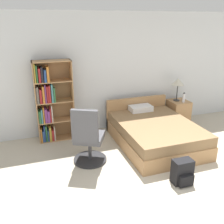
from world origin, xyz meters
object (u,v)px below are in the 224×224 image
Objects in this scene: water_bottle at (184,98)px; bed at (154,132)px; backpack_black at (183,172)px; nightstand at (178,112)px; bookshelf at (50,102)px; table_lamp at (178,82)px; office_chair at (88,140)px.

bed is at bearing -150.32° from water_bottle.
water_bottle is 0.59× the size of backpack_black.
nightstand is 1.48× the size of backpack_black.
table_lamp is (2.97, -0.07, 0.20)m from bookshelf.
table_lamp is at bearing 38.01° from bed.
nightstand is at bearing 58.91° from backpack_black.
water_bottle is (3.05, -0.23, -0.14)m from bookshelf.
bed is 1.29m from nightstand.
bed is 1.33m from water_bottle.
bed reaches higher than backpack_black.
bookshelf is 3.07m from water_bottle.
water_bottle is at bearing -4.24° from bookshelf.
bookshelf is 4.23× the size of backpack_black.
water_bottle is at bearing 20.59° from office_chair.
bookshelf is 1.55× the size of office_chair.
water_bottle reaches higher than backpack_black.
backpack_black is (-1.31, -1.99, -0.51)m from water_bottle.
water_bottle is at bearing 56.69° from backpack_black.
office_chair is 2.72× the size of backpack_black.
bookshelf reaches higher than nightstand.
bookshelf is 3.07m from nightstand.
bookshelf is 2.97m from table_lamp.
bookshelf is 2.86× the size of nightstand.
bed is 1.81× the size of office_chair.
nightstand is at bearing 35.04° from bed.
office_chair is (0.50, -1.19, -0.37)m from bookshelf.
bookshelf reaches higher than table_lamp.
office_chair is 1.64m from backpack_black.
table_lamp is 2.61m from backpack_black.
office_chair reaches higher than backpack_black.
water_bottle is at bearing 29.68° from bed.
water_bottle is (0.04, -0.12, 0.40)m from nightstand.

